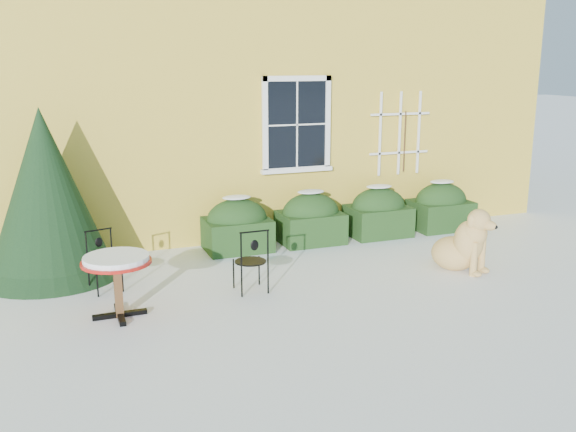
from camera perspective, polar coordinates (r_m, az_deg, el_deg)
name	(u,v)px	position (r m, az deg, el deg)	size (l,w,h in m)	color
ground	(315,300)	(8.43, 2.43, -7.47)	(80.00, 80.00, 0.00)	white
house	(190,52)	(14.55, -8.68, 14.22)	(12.40, 8.40, 6.40)	yellow
hedge_row	(345,216)	(11.18, 5.09, -0.02)	(4.95, 0.80, 0.91)	black
evergreen_shrub	(47,210)	(9.71, -20.60, 0.52)	(2.00, 2.00, 2.42)	black
bistro_table	(117,266)	(7.94, -14.99, -4.33)	(0.84, 0.84, 0.78)	black
patio_chair_near	(251,260)	(8.58, -3.28, -3.94)	(0.42, 0.42, 0.89)	black
patio_chair_far	(104,261)	(8.99, -16.08, -3.86)	(0.45, 0.44, 0.82)	black
dog	(464,244)	(9.79, 15.36, -2.46)	(0.85, 1.09, 0.99)	tan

